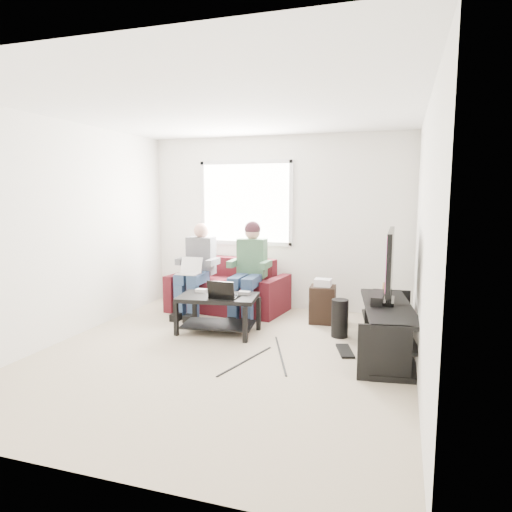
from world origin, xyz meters
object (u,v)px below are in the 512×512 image
object	(u,v)px
tv_stand	(387,332)
tv	(390,262)
sofa	(229,291)
subwoofer	(340,318)
end_table	(323,303)
coffee_table	(218,305)

from	to	relation	value
tv_stand	tv	bearing A→B (deg)	91.47
sofa	tv	bearing A→B (deg)	-25.60
sofa	subwoofer	world-z (taller)	sofa
tv_stand	end_table	world-z (taller)	end_table
tv_stand	subwoofer	distance (m)	0.72
coffee_table	subwoofer	distance (m)	1.52
sofa	tv	distance (m)	2.67
sofa	tv_stand	bearing A→B (deg)	-27.55
coffee_table	subwoofer	world-z (taller)	coffee_table
sofa	tv_stand	world-z (taller)	sofa
coffee_table	end_table	world-z (taller)	end_table
subwoofer	end_table	xyz separation A→B (m)	(-0.31, 0.56, 0.04)
tv_stand	end_table	size ratio (longest dim) A/B	2.84
sofa	coffee_table	world-z (taller)	sofa
coffee_table	tv	bearing A→B (deg)	-0.79
tv	subwoofer	distance (m)	1.02
tv	end_table	size ratio (longest dim) A/B	1.83
subwoofer	end_table	distance (m)	0.64
coffee_table	tv	distance (m)	2.15
coffee_table	subwoofer	bearing A→B (deg)	11.57
coffee_table	tv_stand	distance (m)	2.06
coffee_table	end_table	distance (m)	1.46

